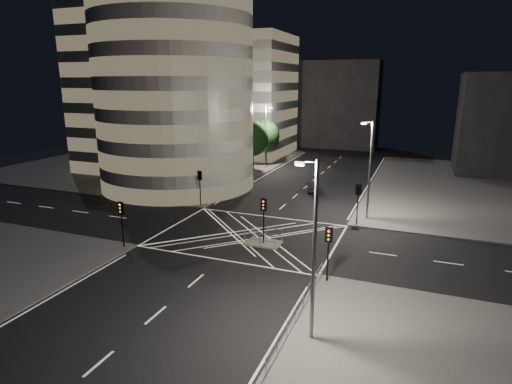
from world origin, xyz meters
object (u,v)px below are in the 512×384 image
at_px(traffic_signal_fr, 358,196).
at_px(street_lamp_right_near, 313,246).
at_px(traffic_signal_nr, 329,244).
at_px(traffic_signal_nl, 122,216).
at_px(street_lamp_right_far, 369,167).
at_px(traffic_signal_fl, 200,181).
at_px(street_lamp_left_near, 215,151).
at_px(street_lamp_left_far, 266,135).
at_px(sedan, 313,186).
at_px(traffic_signal_island, 264,212).
at_px(central_island, 264,243).

xyz_separation_m(traffic_signal_fr, street_lamp_right_near, (0.64, -20.80, 2.63)).
bearing_deg(traffic_signal_nr, traffic_signal_fr, 90.00).
xyz_separation_m(traffic_signal_nl, street_lamp_right_far, (18.24, 15.80, 2.63)).
height_order(traffic_signal_fl, street_lamp_right_near, street_lamp_right_near).
height_order(traffic_signal_nl, street_lamp_left_near, street_lamp_left_near).
distance_m(traffic_signal_nl, street_lamp_left_far, 36.90).
bearing_deg(street_lamp_right_near, traffic_signal_nr, 95.04).
height_order(traffic_signal_fl, sedan, traffic_signal_fl).
height_order(traffic_signal_island, street_lamp_right_near, street_lamp_right_near).
bearing_deg(traffic_signal_fr, street_lamp_right_near, -88.25).
relative_size(central_island, traffic_signal_nr, 0.75).
distance_m(central_island, traffic_signal_nl, 12.36).
distance_m(traffic_signal_nr, street_lamp_left_near, 26.32).
bearing_deg(traffic_signal_fr, street_lamp_left_far, 128.17).
xyz_separation_m(traffic_signal_fr, street_lamp_right_far, (0.64, 2.20, 2.63)).
height_order(traffic_signal_nl, sedan, traffic_signal_nl).
distance_m(traffic_signal_fl, sedan, 15.44).
distance_m(street_lamp_left_near, street_lamp_right_near, 32.13).
height_order(traffic_signal_nl, traffic_signal_fr, same).
relative_size(traffic_signal_island, street_lamp_right_near, 0.40).
distance_m(street_lamp_left_near, sedan, 13.42).
distance_m(street_lamp_left_far, street_lamp_right_far, 28.23).
height_order(traffic_signal_island, street_lamp_left_far, street_lamp_left_far).
bearing_deg(traffic_signal_fl, street_lamp_left_far, 91.57).
distance_m(traffic_signal_fr, street_lamp_right_far, 3.48).
height_order(traffic_signal_fr, traffic_signal_island, same).
bearing_deg(traffic_signal_nr, sedan, 106.35).
distance_m(traffic_signal_island, street_lamp_left_near, 17.89).
height_order(street_lamp_left_near, sedan, street_lamp_left_near).
distance_m(street_lamp_left_near, street_lamp_left_far, 18.00).
bearing_deg(street_lamp_right_far, traffic_signal_nr, -92.30).
bearing_deg(street_lamp_left_far, traffic_signal_nl, -89.01).
distance_m(traffic_signal_fl, street_lamp_left_near, 5.86).
height_order(central_island, traffic_signal_nl, traffic_signal_nl).
xyz_separation_m(traffic_signal_nl, traffic_signal_fr, (17.60, 13.60, 0.00)).
xyz_separation_m(central_island, traffic_signal_fl, (-10.80, 8.30, 2.84)).
bearing_deg(street_lamp_right_near, traffic_signal_island, 120.75).
bearing_deg(traffic_signal_nl, street_lamp_left_far, 90.99).
distance_m(traffic_signal_fr, street_lamp_left_near, 19.14).
xyz_separation_m(traffic_signal_fl, street_lamp_left_near, (-0.64, 5.20, 2.63)).
bearing_deg(street_lamp_left_near, central_island, -49.73).
height_order(street_lamp_right_near, sedan, street_lamp_right_near).
bearing_deg(street_lamp_right_near, street_lamp_left_near, 125.97).
xyz_separation_m(traffic_signal_fl, traffic_signal_nr, (17.60, -13.60, 0.00)).
xyz_separation_m(traffic_signal_fl, traffic_signal_island, (10.80, -8.30, 0.00)).
bearing_deg(street_lamp_left_far, traffic_signal_island, -70.05).
bearing_deg(traffic_signal_nl, central_island, 26.14).
bearing_deg(traffic_signal_nl, street_lamp_right_near, -21.55).
xyz_separation_m(traffic_signal_island, street_lamp_right_near, (7.44, -12.50, 2.63)).
distance_m(traffic_signal_nr, traffic_signal_island, 8.62).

